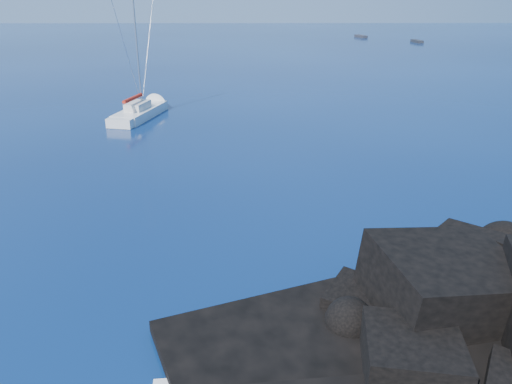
% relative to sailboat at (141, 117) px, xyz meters
% --- Properties ---
extents(surf_foam, '(10.00, 8.00, 0.06)m').
position_rel_sailboat_xyz_m(surf_foam, '(13.20, -34.88, 0.00)').
color(surf_foam, white).
rests_on(surf_foam, ground).
extents(sailboat, '(5.33, 12.77, 13.11)m').
position_rel_sailboat_xyz_m(sailboat, '(0.00, 0.00, 0.00)').
color(sailboat, white).
rests_on(sailboat, ground).
extents(distant_boat_a, '(2.86, 5.02, 0.64)m').
position_rel_sailboat_xyz_m(distant_boat_a, '(41.33, 92.83, 0.00)').
color(distant_boat_a, '#2B2B30').
rests_on(distant_boat_a, ground).
extents(distant_boat_b, '(2.00, 4.78, 0.62)m').
position_rel_sailboat_xyz_m(distant_boat_b, '(52.24, 78.31, 0.00)').
color(distant_boat_b, '#232428').
rests_on(distant_boat_b, ground).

